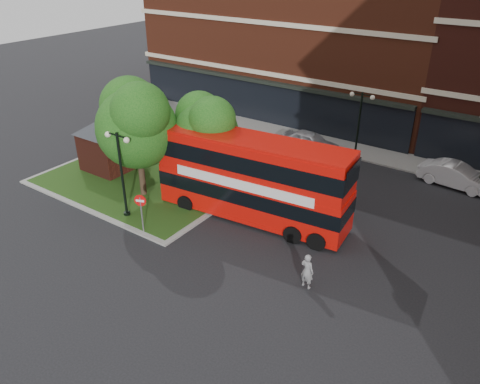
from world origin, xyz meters
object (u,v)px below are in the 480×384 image
Objects in this scene: woman at (307,271)px; car_silver at (310,142)px; car_white at (456,176)px; bus at (252,173)px.

woman is 0.40× the size of car_silver.
woman reaches higher than car_silver.
car_white is (10.11, 0.12, -0.01)m from car_silver.
woman is 14.44m from car_white.
bus is 6.74m from woman.
bus is at bearing -167.27° from car_silver.
car_silver is 0.97× the size of car_white.
bus is at bearing -27.15° from woman.
bus reaches higher than car_white.
bus reaches higher than car_silver.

